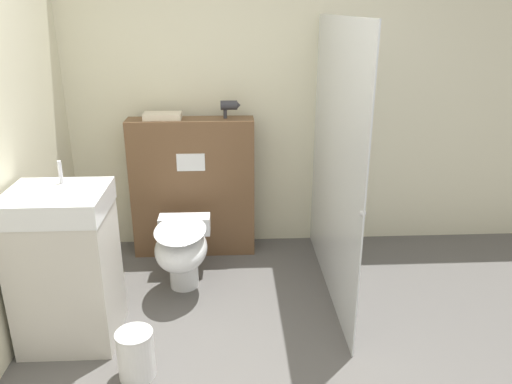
% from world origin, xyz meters
% --- Properties ---
extents(wall_back, '(8.00, 0.06, 2.50)m').
position_xyz_m(wall_back, '(0.00, 1.97, 1.25)').
color(wall_back, beige).
rests_on(wall_back, ground_plane).
extents(partition_panel, '(1.00, 0.23, 1.14)m').
position_xyz_m(partition_panel, '(-0.31, 1.75, 0.57)').
color(partition_panel, brown).
rests_on(partition_panel, ground_plane).
extents(shower_glass, '(0.04, 1.64, 1.92)m').
position_xyz_m(shower_glass, '(0.72, 1.12, 0.96)').
color(shower_glass, silver).
rests_on(shower_glass, ground_plane).
extents(toilet, '(0.39, 0.66, 0.51)m').
position_xyz_m(toilet, '(-0.36, 1.13, 0.33)').
color(toilet, white).
rests_on(toilet, ground_plane).
extents(sink_vanity, '(0.57, 0.50, 1.12)m').
position_xyz_m(sink_vanity, '(-1.00, 0.60, 0.49)').
color(sink_vanity, beige).
rests_on(sink_vanity, ground_plane).
extents(hair_drier, '(0.16, 0.07, 0.14)m').
position_xyz_m(hair_drier, '(0.00, 1.76, 1.24)').
color(hair_drier, '#2D2D33').
rests_on(hair_drier, partition_panel).
extents(folded_towel, '(0.29, 0.15, 0.05)m').
position_xyz_m(folded_towel, '(-0.52, 1.75, 1.17)').
color(folded_towel, beige).
rests_on(folded_towel, partition_panel).
extents(waste_bin, '(0.21, 0.21, 0.29)m').
position_xyz_m(waste_bin, '(-0.54, 0.21, 0.14)').
color(waste_bin, silver).
rests_on(waste_bin, ground_plane).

